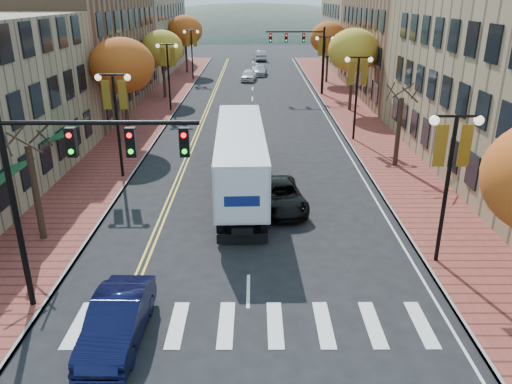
{
  "coord_description": "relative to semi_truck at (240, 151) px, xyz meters",
  "views": [
    {
      "loc": [
        0.24,
        -11.56,
        10.05
      ],
      "look_at": [
        0.29,
        8.24,
        2.2
      ],
      "focal_mm": 35.0,
      "sensor_mm": 36.0,
      "label": 1
    }
  ],
  "objects": [
    {
      "name": "ground",
      "position": [
        0.54,
        -14.4,
        -2.14
      ],
      "size": [
        200.0,
        200.0,
        0.0
      ],
      "primitive_type": "plane",
      "color": "black",
      "rests_on": "ground"
    },
    {
      "name": "sidewalk_left",
      "position": [
        -8.46,
        18.1,
        -2.07
      ],
      "size": [
        4.0,
        85.0,
        0.15
      ],
      "primitive_type": "cube",
      "color": "brown",
      "rests_on": "ground"
    },
    {
      "name": "sidewalk_right",
      "position": [
        9.54,
        18.1,
        -2.07
      ],
      "size": [
        4.0,
        85.0,
        0.15
      ],
      "primitive_type": "cube",
      "color": "brown",
      "rests_on": "ground"
    },
    {
      "name": "building_left_mid",
      "position": [
        -16.46,
        21.6,
        3.36
      ],
      "size": [
        12.0,
        24.0,
        11.0
      ],
      "primitive_type": "cube",
      "color": "brown",
      "rests_on": "ground"
    },
    {
      "name": "building_left_far",
      "position": [
        -16.46,
        46.6,
        2.61
      ],
      "size": [
        12.0,
        26.0,
        9.5
      ],
      "primitive_type": "cube",
      "color": "#9E8966",
      "rests_on": "ground"
    },
    {
      "name": "building_right_mid",
      "position": [
        19.04,
        27.6,
        2.86
      ],
      "size": [
        15.0,
        24.0,
        10.0
      ],
      "primitive_type": "cube",
      "color": "brown",
      "rests_on": "ground"
    },
    {
      "name": "building_right_far",
      "position": [
        19.04,
        49.6,
        3.36
      ],
      "size": [
        15.0,
        20.0,
        11.0
      ],
      "primitive_type": "cube",
      "color": "#9E8966",
      "rests_on": "ground"
    },
    {
      "name": "tree_left_a",
      "position": [
        -8.46,
        -6.4,
        0.11
      ],
      "size": [
        0.28,
        0.28,
        4.2
      ],
      "color": "#382619",
      "rests_on": "sidewalk_left"
    },
    {
      "name": "tree_left_b",
      "position": [
        -8.46,
        9.6,
        3.3
      ],
      "size": [
        4.48,
        4.48,
        7.21
      ],
      "color": "#382619",
      "rests_on": "sidewalk_left"
    },
    {
      "name": "tree_left_c",
      "position": [
        -8.46,
        25.6,
        2.91
      ],
      "size": [
        4.16,
        4.16,
        6.69
      ],
      "color": "#382619",
      "rests_on": "sidewalk_left"
    },
    {
      "name": "tree_left_d",
      "position": [
        -8.46,
        43.6,
        3.46
      ],
      "size": [
        4.61,
        4.61,
        7.42
      ],
      "color": "#382619",
      "rests_on": "sidewalk_left"
    },
    {
      "name": "tree_right_b",
      "position": [
        9.54,
        3.6,
        0.11
      ],
      "size": [
        0.28,
        0.28,
        4.2
      ],
      "color": "#382619",
      "rests_on": "sidewalk_right"
    },
    {
      "name": "tree_right_c",
      "position": [
        9.54,
        19.6,
        3.3
      ],
      "size": [
        4.48,
        4.48,
        7.21
      ],
      "color": "#382619",
      "rests_on": "sidewalk_right"
    },
    {
      "name": "tree_right_d",
      "position": [
        9.54,
        35.6,
        3.15
      ],
      "size": [
        4.35,
        4.35,
        7.0
      ],
      "color": "#382619",
      "rests_on": "sidewalk_right"
    },
    {
      "name": "lamp_left_b",
      "position": [
        -6.96,
        1.6,
        2.15
      ],
      "size": [
        1.96,
        0.36,
        6.05
      ],
      "color": "black",
      "rests_on": "ground"
    },
    {
      "name": "lamp_left_c",
      "position": [
        -6.96,
        19.6,
        2.15
      ],
      "size": [
        1.96,
        0.36,
        6.05
      ],
      "color": "black",
      "rests_on": "ground"
    },
    {
      "name": "lamp_left_d",
      "position": [
        -6.96,
        37.6,
        2.15
      ],
      "size": [
        1.96,
        0.36,
        6.05
      ],
      "color": "black",
      "rests_on": "ground"
    },
    {
      "name": "lamp_right_a",
      "position": [
        8.04,
        -8.4,
        2.15
      ],
      "size": [
        1.96,
        0.36,
        6.05
      ],
      "color": "black",
      "rests_on": "ground"
    },
    {
      "name": "lamp_right_b",
      "position": [
        8.04,
        9.6,
        2.15
      ],
      "size": [
        1.96,
        0.36,
        6.05
      ],
      "color": "black",
      "rests_on": "ground"
    },
    {
      "name": "lamp_right_c",
      "position": [
        8.04,
        27.6,
        2.15
      ],
      "size": [
        1.96,
        0.36,
        6.05
      ],
      "color": "black",
      "rests_on": "ground"
    },
    {
      "name": "traffic_mast_near",
      "position": [
        -4.94,
        -11.4,
        2.78
      ],
      "size": [
        6.1,
        0.35,
        7.0
      ],
      "color": "black",
      "rests_on": "ground"
    },
    {
      "name": "traffic_mast_far",
      "position": [
        6.02,
        27.6,
        2.78
      ],
      "size": [
        6.1,
        0.34,
        7.0
      ],
      "color": "black",
      "rests_on": "ground"
    },
    {
      "name": "semi_truck",
      "position": [
        0.0,
        0.0,
        0.0
      ],
      "size": [
        2.86,
        14.74,
        3.67
      ],
      "rotation": [
        0.0,
        0.0,
        0.04
      ],
      "color": "black",
      "rests_on": "ground"
    },
    {
      "name": "navy_sedan",
      "position": [
        -3.46,
        -13.14,
        -1.42
      ],
      "size": [
        1.6,
        4.42,
        1.45
      ],
      "primitive_type": "imported",
      "rotation": [
        0.0,
        0.0,
        -0.02
      ],
      "color": "black",
      "rests_on": "ground"
    },
    {
      "name": "black_suv",
      "position": [
        2.05,
        -2.8,
        -1.47
      ],
      "size": [
        2.87,
        5.13,
        1.36
      ],
      "primitive_type": "imported",
      "rotation": [
        0.0,
        0.0,
        0.13
      ],
      "color": "black",
      "rests_on": "ground"
    },
    {
      "name": "car_far_white",
      "position": [
        0.04,
        37.19,
        -1.44
      ],
      "size": [
        2.1,
        4.27,
        1.4
      ],
      "primitive_type": "imported",
      "rotation": [
        0.0,
        0.0,
        -0.11
      ],
      "color": "white",
      "rests_on": "ground"
    },
    {
      "name": "car_far_silver",
      "position": [
        1.44,
        41.71,
        -1.49
      ],
      "size": [
        2.23,
        4.66,
        1.31
      ],
      "primitive_type": "imported",
      "rotation": [
        0.0,
        0.0,
        -0.09
      ],
      "color": "#ADACB4",
      "rests_on": "ground"
    },
    {
      "name": "car_far_oncoming",
      "position": [
        1.62,
        57.77,
        -1.33
      ],
      "size": [
        2.24,
        5.08,
        1.62
      ],
      "primitive_type": "imported",
      "rotation": [
        0.0,
        0.0,
        3.25
      ],
      "color": "#AAABB2",
      "rests_on": "ground"
    }
  ]
}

